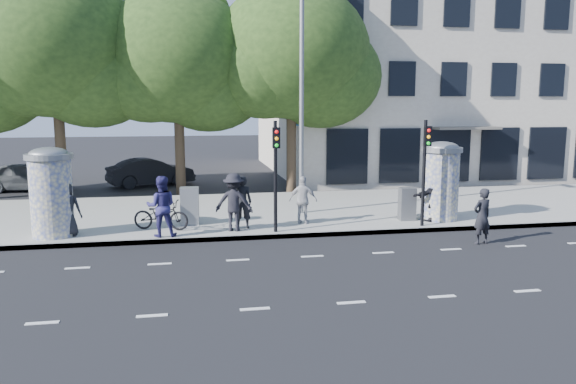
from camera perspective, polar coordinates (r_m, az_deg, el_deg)
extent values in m
plane|color=black|center=(13.85, 3.79, -8.08)|extent=(120.00, 120.00, 0.00)
cube|color=gray|center=(20.97, -1.24, -1.97)|extent=(40.00, 8.00, 0.15)
cube|color=slate|center=(17.17, 0.88, -4.43)|extent=(40.00, 0.10, 0.16)
cube|color=silver|center=(11.84, 6.46, -11.11)|extent=(32.00, 0.12, 0.01)
cube|color=silver|center=(15.15, 2.49, -6.55)|extent=(32.00, 0.12, 0.01)
cylinder|color=beige|center=(17.97, -22.89, -0.56)|extent=(1.20, 1.20, 2.30)
cylinder|color=slate|center=(17.82, -23.13, 3.34)|extent=(1.36, 1.36, 0.16)
ellipsoid|color=slate|center=(17.82, -23.15, 3.60)|extent=(1.10, 1.10, 0.38)
cylinder|color=beige|center=(19.67, 15.23, 0.60)|extent=(1.20, 1.20, 2.30)
cylinder|color=slate|center=(19.53, 15.38, 4.17)|extent=(1.36, 1.36, 0.16)
ellipsoid|color=slate|center=(19.53, 15.39, 4.41)|extent=(1.10, 1.10, 0.38)
cylinder|color=black|center=(17.03, -1.29, 1.53)|extent=(0.11, 0.11, 3.40)
cube|color=black|center=(16.74, -1.20, 5.53)|extent=(0.22, 0.14, 0.62)
cylinder|color=black|center=(18.41, 13.63, 1.84)|extent=(0.11, 0.11, 3.40)
cube|color=black|center=(18.14, 14.01, 5.53)|extent=(0.22, 0.14, 0.62)
cylinder|color=slate|center=(19.95, 1.39, 9.24)|extent=(0.16, 0.16, 8.00)
cylinder|color=#38281C|center=(25.91, -22.11, 4.57)|extent=(0.44, 0.44, 4.73)
ellipsoid|color=#1F3714|center=(25.97, -22.67, 13.72)|extent=(7.20, 7.20, 6.12)
cylinder|color=#38281C|center=(25.59, -10.94, 4.66)|extent=(0.44, 0.44, 4.41)
ellipsoid|color=#1F3714|center=(25.60, -11.21, 13.33)|extent=(6.80, 6.80, 5.78)
cylinder|color=#38281C|center=(25.64, 0.33, 5.04)|extent=(0.44, 0.44, 4.59)
ellipsoid|color=#1F3714|center=(25.68, 0.34, 14.04)|extent=(7.00, 7.00, 5.95)
cube|color=#B2A595|center=(36.26, 14.81, 11.76)|extent=(20.00, 15.00, 12.00)
cube|color=black|center=(29.64, 20.68, 3.64)|extent=(18.00, 0.10, 2.60)
cube|color=#59544C|center=(28.27, 17.70, 6.21)|extent=(3.20, 0.90, 0.12)
cube|color=#194C8C|center=(25.94, 2.46, 7.08)|extent=(1.60, 0.06, 0.30)
imported|color=black|center=(17.86, -21.54, -1.58)|extent=(0.86, 0.61, 1.66)
imported|color=black|center=(17.72, -4.68, -1.02)|extent=(0.66, 0.48, 1.68)
imported|color=navy|center=(16.98, -12.75, -1.43)|extent=(0.89, 0.71, 1.81)
imported|color=black|center=(17.38, -5.52, -1.03)|extent=(1.29, 0.94, 1.80)
imported|color=#A6A6A9|center=(18.36, 1.55, -0.82)|extent=(1.05, 0.84, 1.57)
imported|color=black|center=(19.41, 14.59, -0.46)|extent=(1.62, 1.04, 1.64)
imported|color=black|center=(17.25, 19.12, -2.33)|extent=(0.67, 0.52, 1.64)
imported|color=black|center=(17.95, -12.78, -2.31)|extent=(1.16, 1.87, 0.93)
cube|color=gray|center=(18.53, -9.96, -1.40)|extent=(0.61, 0.46, 1.22)
cube|color=#5E5F62|center=(19.36, 12.01, -1.20)|extent=(0.55, 0.41, 1.10)
imported|color=#474A4D|center=(28.96, -25.00, 1.43)|extent=(1.89, 4.09, 1.36)
imported|color=black|center=(28.73, -13.76, 1.98)|extent=(2.82, 4.42, 1.38)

